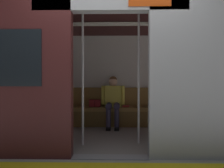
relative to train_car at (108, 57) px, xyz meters
The scene contains 9 objects.
ground_plane 1.87m from the train_car, 94.06° to the left, with size 60.00×60.00×0.00m, color gray.
platform_edge_strip 2.06m from the train_car, 93.19° to the left, with size 8.00×0.24×0.01m, color yellow.
train_car is the anchor object (origin of this frame).
bench_seat 1.47m from the train_car, 94.95° to the right, with size 2.52×0.44×0.45m.
person_seated 1.20m from the train_car, 96.12° to the right, with size 0.55×0.67×1.18m.
handbag 1.39m from the train_car, 69.93° to the right, with size 0.26×0.15×0.17m.
book 1.48m from the train_car, 112.54° to the right, with size 0.15×0.22×0.03m, color #B22D2D.
grab_pole_door 0.80m from the train_car, 55.72° to the left, with size 0.04×0.04×2.17m, color silver.
grab_pole_far 0.82m from the train_car, 139.98° to the left, with size 0.04×0.04×2.17m, color silver.
Camera 1 is at (-0.07, 2.76, 1.04)m, focal length 32.43 mm.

